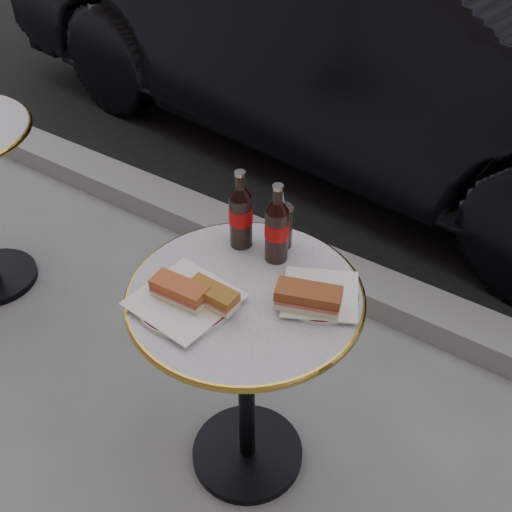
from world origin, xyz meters
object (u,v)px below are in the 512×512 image
Objects in this scene: cola_glass at (281,226)px; parked_car at (376,13)px; plate_right at (320,296)px; cola_bottle_left at (241,209)px; plate_left at (185,302)px; bistro_table at (246,384)px; cola_bottle_right at (277,223)px.

cola_glass is 1.97m from parked_car.
cola_bottle_left is at bearing 166.89° from plate_right.
cola_bottle_left is at bearing 94.67° from plate_left.
plate_right is at bearing -151.24° from parked_car.
cola_glass is 0.03× the size of parked_car.
plate_right reaches higher than bistro_table.
cola_bottle_left is at bearing -148.58° from cola_glass.
bistro_table is at bearing -52.14° from cola_bottle_left.
parked_car reaches higher than plate_left.
cola_glass is (-0.03, 0.22, 0.43)m from bistro_table.
bistro_table is 2.21m from parked_car.
parked_car reaches higher than cola_bottle_right.
plate_left is 0.30m from cola_bottle_left.
plate_left is 1.21× the size of plate_right.
parked_car is (-0.63, 1.92, -0.12)m from cola_bottle_right.
cola_glass is at bearing 147.46° from plate_right.
cola_bottle_right reaches higher than plate_left.
cola_bottle_right is 2.03m from parked_car.
plate_right is at bearing -13.11° from cola_bottle_left.
bistro_table is 5.71× the size of cola_glass.
cola_bottle_left is 0.05× the size of parked_car.
plate_left is at bearing -130.29° from bistro_table.
plate_right is (0.27, 0.21, -0.00)m from plate_left.
parked_car is (-0.52, 1.93, -0.12)m from cola_bottle_left.
plate_left is 1.02× the size of cola_bottle_right.
parked_car reaches higher than plate_right.
bistro_table is 0.40m from plate_left.
plate_right is at bearing -21.70° from cola_bottle_right.
plate_right is 0.05× the size of parked_car.
plate_right is (0.17, 0.09, 0.37)m from bistro_table.
cola_bottle_left is at bearing -178.64° from cola_bottle_right.
plate_left is at bearing -102.10° from cola_glass.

